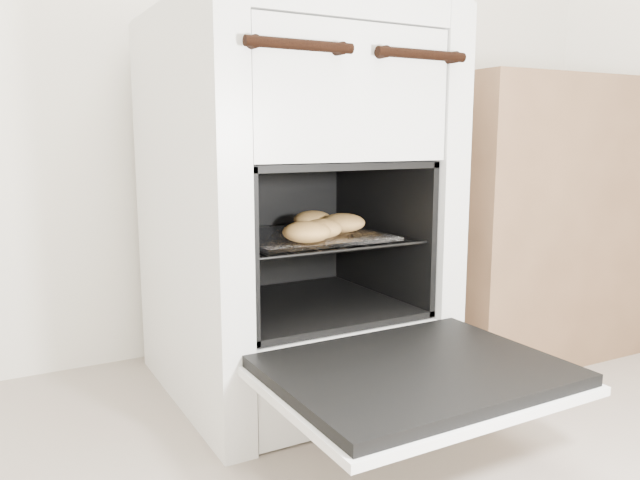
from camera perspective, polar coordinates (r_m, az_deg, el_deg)
The scene contains 6 objects.
stove at distance 1.64m, azimuth -2.64°, elevation 2.60°, with size 0.64×0.71×0.98m.
oven_door at distance 1.26m, azimuth 8.68°, elevation -12.08°, with size 0.57×0.45×0.04m.
oven_rack at distance 1.59m, azimuth -1.49°, elevation 0.28°, with size 0.46×0.45×0.01m.
foil_sheet at distance 1.57m, azimuth -1.13°, elevation 0.41°, with size 0.36×0.32×0.01m, color white.
baked_rolls at distance 1.55m, azimuth 0.17°, elevation 1.34°, with size 0.31×0.35×0.05m.
counter at distance 2.16m, azimuth 18.70°, elevation 2.28°, with size 0.84×0.56×0.84m, color brown.
Camera 1 is at (-0.73, -0.31, 0.67)m, focal length 35.00 mm.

